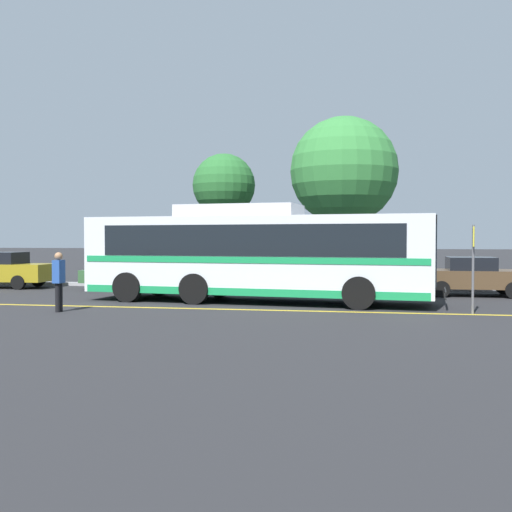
{
  "coord_description": "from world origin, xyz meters",
  "views": [
    {
      "loc": [
        2.09,
        -19.77,
        2.12
      ],
      "look_at": [
        -1.5,
        -0.1,
        1.55
      ],
      "focal_mm": 42.0,
      "sensor_mm": 36.0,
      "label": 1
    }
  ],
  "objects_px": {
    "transit_bus": "(255,253)",
    "tree_1": "(224,186)",
    "parked_car_2": "(296,274)",
    "bus_stop_sign": "(473,258)",
    "parked_car_1": "(139,274)",
    "parked_car_3": "(473,276)",
    "pedestrian_0": "(59,278)",
    "tree_0": "(344,171)"
  },
  "relations": [
    {
      "from": "parked_car_1",
      "to": "tree_1",
      "type": "distance_m",
      "value": 7.48
    },
    {
      "from": "parked_car_1",
      "to": "tree_0",
      "type": "relative_size",
      "value": 0.6
    },
    {
      "from": "parked_car_3",
      "to": "pedestrian_0",
      "type": "bearing_deg",
      "value": -58.83
    },
    {
      "from": "bus_stop_sign",
      "to": "tree_1",
      "type": "height_order",
      "value": "tree_1"
    },
    {
      "from": "pedestrian_0",
      "to": "bus_stop_sign",
      "type": "distance_m",
      "value": 11.85
    },
    {
      "from": "bus_stop_sign",
      "to": "parked_car_3",
      "type": "bearing_deg",
      "value": 176.65
    },
    {
      "from": "bus_stop_sign",
      "to": "transit_bus",
      "type": "bearing_deg",
      "value": -101.39
    },
    {
      "from": "pedestrian_0",
      "to": "bus_stop_sign",
      "type": "relative_size",
      "value": 0.69
    },
    {
      "from": "transit_bus",
      "to": "bus_stop_sign",
      "type": "xyz_separation_m",
      "value": [
        6.59,
        -2.09,
        -0.06
      ]
    },
    {
      "from": "bus_stop_sign",
      "to": "tree_1",
      "type": "xyz_separation_m",
      "value": [
        -10.03,
        11.98,
        3.23
      ]
    },
    {
      "from": "pedestrian_0",
      "to": "tree_0",
      "type": "distance_m",
      "value": 14.73
    },
    {
      "from": "parked_car_1",
      "to": "tree_0",
      "type": "xyz_separation_m",
      "value": [
        8.39,
        3.98,
        4.59
      ]
    },
    {
      "from": "pedestrian_0",
      "to": "bus_stop_sign",
      "type": "xyz_separation_m",
      "value": [
        11.73,
        1.58,
        0.6
      ]
    },
    {
      "from": "tree_0",
      "to": "tree_1",
      "type": "distance_m",
      "value": 6.34
    },
    {
      "from": "transit_bus",
      "to": "parked_car_2",
      "type": "bearing_deg",
      "value": 173.77
    },
    {
      "from": "parked_car_3",
      "to": "bus_stop_sign",
      "type": "distance_m",
      "value": 5.91
    },
    {
      "from": "parked_car_2",
      "to": "bus_stop_sign",
      "type": "distance_m",
      "value": 8.44
    },
    {
      "from": "parked_car_1",
      "to": "parked_car_3",
      "type": "relative_size",
      "value": 1.17
    },
    {
      "from": "transit_bus",
      "to": "tree_1",
      "type": "height_order",
      "value": "tree_1"
    },
    {
      "from": "parked_car_2",
      "to": "bus_stop_sign",
      "type": "relative_size",
      "value": 1.79
    },
    {
      "from": "pedestrian_0",
      "to": "tree_1",
      "type": "distance_m",
      "value": 14.19
    },
    {
      "from": "parked_car_3",
      "to": "parked_car_2",
      "type": "bearing_deg",
      "value": -92.26
    },
    {
      "from": "parked_car_3",
      "to": "tree_0",
      "type": "bearing_deg",
      "value": -130.85
    },
    {
      "from": "transit_bus",
      "to": "parked_car_3",
      "type": "height_order",
      "value": "transit_bus"
    },
    {
      "from": "transit_bus",
      "to": "tree_0",
      "type": "xyz_separation_m",
      "value": [
        2.64,
        8.11,
        3.59
      ]
    },
    {
      "from": "tree_0",
      "to": "tree_1",
      "type": "height_order",
      "value": "tree_0"
    },
    {
      "from": "parked_car_1",
      "to": "pedestrian_0",
      "type": "xyz_separation_m",
      "value": [
        0.62,
        -7.8,
        0.34
      ]
    },
    {
      "from": "pedestrian_0",
      "to": "tree_1",
      "type": "relative_size",
      "value": 0.27
    },
    {
      "from": "tree_1",
      "to": "parked_car_2",
      "type": "bearing_deg",
      "value": -53.34
    },
    {
      "from": "transit_bus",
      "to": "parked_car_3",
      "type": "relative_size",
      "value": 3.0
    },
    {
      "from": "bus_stop_sign",
      "to": "tree_1",
      "type": "relative_size",
      "value": 0.39
    },
    {
      "from": "tree_0",
      "to": "tree_1",
      "type": "xyz_separation_m",
      "value": [
        -6.07,
        1.78,
        -0.41
      ]
    },
    {
      "from": "transit_bus",
      "to": "parked_car_1",
      "type": "xyz_separation_m",
      "value": [
        -5.75,
        4.13,
        -1.0
      ]
    },
    {
      "from": "tree_1",
      "to": "transit_bus",
      "type": "bearing_deg",
      "value": -70.85
    },
    {
      "from": "parked_car_1",
      "to": "bus_stop_sign",
      "type": "xyz_separation_m",
      "value": [
        12.34,
        -6.22,
        0.94
      ]
    },
    {
      "from": "parked_car_2",
      "to": "bus_stop_sign",
      "type": "xyz_separation_m",
      "value": [
        5.7,
        -6.16,
        0.87
      ]
    },
    {
      "from": "tree_0",
      "to": "parked_car_1",
      "type": "bearing_deg",
      "value": -154.61
    },
    {
      "from": "tree_1",
      "to": "bus_stop_sign",
      "type": "bearing_deg",
      "value": -50.07
    },
    {
      "from": "parked_car_3",
      "to": "tree_0",
      "type": "distance_m",
      "value": 8.02
    },
    {
      "from": "parked_car_1",
      "to": "parked_car_3",
      "type": "height_order",
      "value": "parked_car_3"
    },
    {
      "from": "parked_car_2",
      "to": "tree_1",
      "type": "distance_m",
      "value": 8.34
    },
    {
      "from": "parked_car_1",
      "to": "parked_car_3",
      "type": "distance_m",
      "value": 13.32
    }
  ]
}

